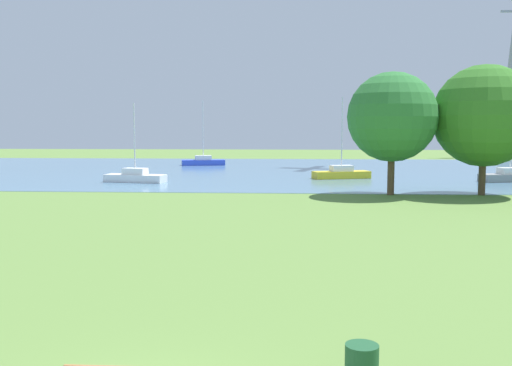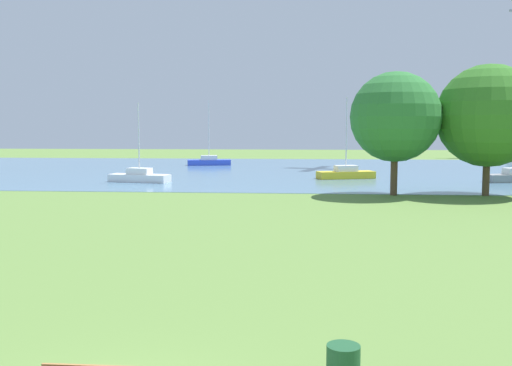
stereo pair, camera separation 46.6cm
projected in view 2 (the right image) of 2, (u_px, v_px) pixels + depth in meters
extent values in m
plane|color=olive|center=(248.00, 211.00, 30.06)|extent=(160.00, 160.00, 0.00)
cube|color=#5882A1|center=(274.00, 170.00, 57.84)|extent=(140.00, 40.00, 0.02)
cube|color=white|center=(140.00, 178.00, 45.60)|extent=(5.00, 2.38, 0.60)
cube|color=white|center=(139.00, 171.00, 45.54)|extent=(1.98, 1.42, 0.50)
cylinder|color=silver|center=(139.00, 139.00, 45.29)|extent=(0.10, 0.10, 5.58)
cube|color=yellow|center=(346.00, 175.00, 48.59)|extent=(5.03, 2.86, 0.60)
cube|color=white|center=(346.00, 168.00, 48.54)|extent=(2.05, 1.59, 0.50)
cylinder|color=silver|center=(346.00, 134.00, 48.26)|extent=(0.10, 0.10, 6.19)
cube|color=blue|center=(209.00, 162.00, 65.24)|extent=(5.02, 2.56, 0.60)
cube|color=white|center=(209.00, 158.00, 65.19)|extent=(2.00, 1.48, 0.50)
cylinder|color=silver|center=(209.00, 130.00, 64.89)|extent=(0.10, 0.10, 6.63)
cylinder|color=brown|center=(394.00, 172.00, 36.86)|extent=(0.44, 0.44, 2.98)
sphere|color=#2F7735|center=(395.00, 117.00, 36.52)|extent=(5.71, 5.71, 5.71)
cylinder|color=brown|center=(486.00, 174.00, 36.68)|extent=(0.44, 0.44, 2.79)
sphere|color=#357625|center=(488.00, 116.00, 36.32)|extent=(6.46, 6.46, 6.46)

